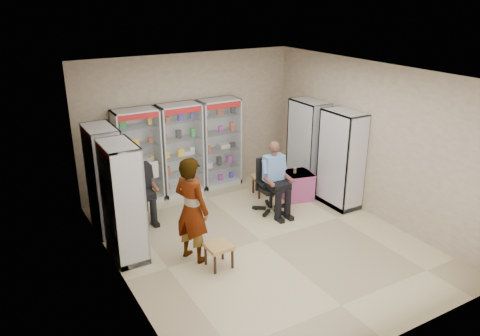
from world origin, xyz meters
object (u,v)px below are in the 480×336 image
woven_stool_b (219,255)px  cabinet_right_far (308,145)px  wooden_chair (140,195)px  seated_shopkeeper (273,179)px  standing_man (192,210)px  cabinet_right_near (341,159)px  pink_trunk (297,185)px  office_chair (271,186)px  woven_stool_a (263,186)px  cabinet_left_far (105,180)px  cabinet_back_right (219,143)px  cabinet_back_mid (181,149)px  cabinet_left_near (123,202)px  cabinet_back_left (138,157)px

woven_stool_b → cabinet_right_far: bearing=30.9°
wooden_chair → seated_shopkeeper: seated_shopkeeper is taller
standing_man → cabinet_right_near: bearing=-107.5°
pink_trunk → seated_shopkeeper: bearing=-160.5°
office_chair → woven_stool_a: office_chair is taller
cabinet_left_far → seated_shopkeeper: bearing=73.7°
cabinet_back_right → cabinet_right_near: size_ratio=1.00×
woven_stool_a → standing_man: 3.00m
cabinet_back_mid → cabinet_left_near: 2.77m
woven_stool_b → cabinet_back_right: bearing=62.0°
cabinet_right_near → office_chair: size_ratio=1.81×
office_chair → seated_shopkeeper: bearing=-88.6°
pink_trunk → woven_stool_b: size_ratio=1.52×
cabinet_back_left → cabinet_right_near: (3.53, -2.23, 0.00)m
cabinet_back_left → cabinet_right_far: bearing=-17.8°
cabinet_back_left → cabinet_left_far: size_ratio=1.00×
cabinet_back_mid → cabinet_back_right: 0.95m
cabinet_back_left → cabinet_left_near: (-0.93, -2.03, 0.00)m
office_chair → seated_shopkeeper: seated_shopkeeper is taller
pink_trunk → standing_man: standing_man is taller
cabinet_back_mid → cabinet_left_far: 2.10m
cabinet_left_near → standing_man: 1.12m
cabinet_back_mid → cabinet_left_far: size_ratio=1.00×
cabinet_left_near → woven_stool_b: 1.78m
office_chair → seated_shopkeeper: 0.16m
cabinet_left_near → woven_stool_b: bearing=48.1°
pink_trunk → cabinet_back_mid: bearing=142.6°
wooden_chair → cabinet_back_mid: bearing=31.3°
cabinet_right_near → cabinet_left_near: size_ratio=1.00×
cabinet_right_near → cabinet_left_near: (-4.46, 0.20, 0.00)m
cabinet_back_mid → seated_shopkeeper: (1.19, -1.83, -0.30)m
cabinet_back_left → office_chair: (2.14, -1.78, -0.45)m
cabinet_back_right → woven_stool_b: size_ratio=5.02×
cabinet_right_far → cabinet_left_far: (-4.46, 0.20, 0.00)m
cabinet_right_far → woven_stool_a: bearing=85.1°
cabinet_left_near → seated_shopkeeper: (3.07, 0.20, -0.30)m
seated_shopkeeper → pink_trunk: size_ratio=2.33×
cabinet_left_near → standing_man: cabinet_left_near is taller
cabinet_right_far → office_chair: (-1.39, -0.65, -0.45)m
cabinet_right_near → standing_man: size_ratio=1.11×
cabinet_back_mid → woven_stool_a: size_ratio=4.71×
cabinet_right_near → cabinet_right_far: bearing=0.0°
office_chair → woven_stool_b: size_ratio=2.77×
cabinet_left_far → wooden_chair: 0.89m
seated_shopkeeper → woven_stool_a: size_ratio=3.31×
cabinet_left_far → office_chair: size_ratio=1.81×
cabinet_left_far → standing_man: bearing=28.3°
cabinet_left_far → seated_shopkeeper: 3.21m
seated_shopkeeper → wooden_chair: bearing=156.6°
cabinet_back_right → standing_man: size_ratio=1.11×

